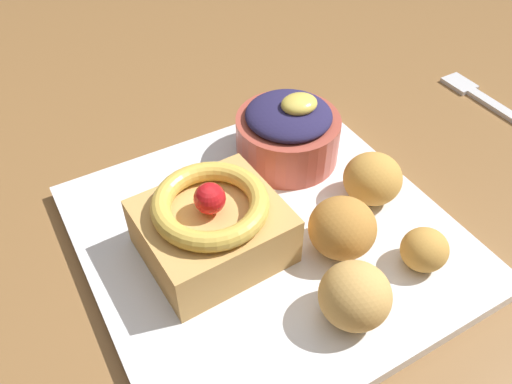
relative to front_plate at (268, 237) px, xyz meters
The scene contains 9 objects.
dining_table 0.13m from the front_plate, 96.12° to the left, with size 1.52×1.00×0.73m.
front_plate is the anchor object (origin of this frame).
cake_slice 0.06m from the front_plate, behind, with size 0.11×0.09×0.07m.
berry_ramekin 0.10m from the front_plate, 48.86° to the left, with size 0.09×0.09×0.07m.
fritter_front 0.12m from the front_plate, 45.22° to the right, with size 0.04×0.03×0.03m, color gold.
fritter_middle 0.10m from the front_plate, ahead, with size 0.05×0.05×0.04m, color gold.
fritter_back 0.06m from the front_plate, 46.39° to the right, with size 0.05×0.05×0.05m, color #BC7F38.
fritter_extra 0.10m from the front_plate, 83.59° to the right, with size 0.05×0.05×0.05m, color tan.
fork 0.31m from the front_plate, 10.47° to the left, with size 0.03×0.13×0.00m.
Camera 1 is at (-0.13, -0.33, 1.05)m, focal length 36.18 mm.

